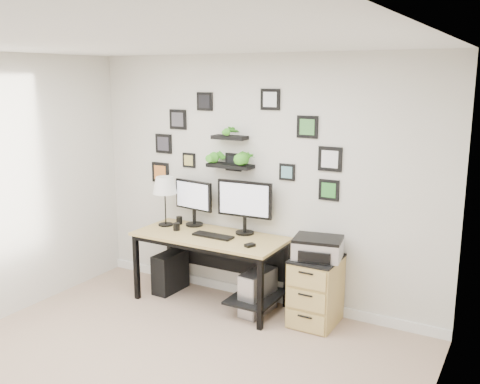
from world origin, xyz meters
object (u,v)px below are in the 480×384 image
Objects in this scene: monitor_left at (194,200)px; desk at (215,246)px; file_cabinet at (316,291)px; printer at (318,248)px; mug at (177,227)px; table_lamp at (165,186)px; pc_tower_black at (170,272)px; pc_tower_grey at (258,292)px; monitor_right at (245,203)px.

desk is at bearing -26.23° from monitor_left.
monitor_left is 1.67m from file_cabinet.
mug is at bearing -175.81° from printer.
file_cabinet is at bearing 0.31° from table_lamp.
monitor_left reaches higher than printer.
mug is 0.60m from pc_tower_black.
printer is (1.51, -0.14, -0.27)m from monitor_left.
pc_tower_black is at bearing -178.85° from file_cabinet.
monitor_left is at bearing 174.88° from printer.
pc_tower_grey is 0.93× the size of printer.
monitor_right is 0.94m from table_lamp.
monitor_right reaches higher than pc_tower_grey.
monitor_right is (0.26, 0.18, 0.46)m from desk.
monitor_right is 0.93m from printer.
pc_tower_black is at bearing -21.79° from table_lamp.
pc_tower_black is (-0.61, 0.02, -0.40)m from desk.
mug reaches higher than pc_tower_black.
mug is 1.12m from pc_tower_grey.
printer is (1.80, 0.01, -0.42)m from table_lamp.
desk reaches higher than pc_tower_grey.
desk is 0.60m from monitor_left.
table_lamp is 0.82× the size of file_cabinet.
table_lamp is at bearing -153.24° from monitor_left.
file_cabinet is (1.12, 0.06, -0.29)m from desk.
table_lamp reaches higher than pc_tower_grey.
desk is 3.19× the size of printer.
pc_tower_grey is (0.52, -0.02, -0.40)m from desk.
mug is 1.57m from printer.
mug is (0.23, -0.11, -0.40)m from table_lamp.
printer is (1.13, 0.05, 0.15)m from desk.
monitor_left is 1.24m from pc_tower_grey.
monitor_left is 0.83× the size of monitor_right.
desk is at bearing 178.26° from pc_tower_grey.
monitor_right is at bearing 171.67° from printer.
file_cabinet is at bearing -5.03° from monitor_left.
pc_tower_grey is (1.13, -0.04, 0.00)m from pc_tower_black.
table_lamp is (-0.93, -0.13, 0.10)m from monitor_right.
monitor_left is 0.92× the size of table_lamp.
pc_tower_black is (0.06, -0.02, -0.97)m from table_lamp.
monitor_right reaches higher than monitor_left.
pc_tower_black is 0.66× the size of file_cabinet.
pc_tower_black is at bearing 177.78° from desk.
table_lamp is 1.98m from file_cabinet.
file_cabinet is (0.86, -0.12, -0.75)m from monitor_right.
monitor_left is 0.76× the size of file_cabinet.
table_lamp is 0.97m from pc_tower_black.
monitor_right reaches higher than pc_tower_black.
printer reaches higher than desk.
table_lamp is 1.24× the size of pc_tower_black.
desk is at bearing -0.07° from pc_tower_black.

